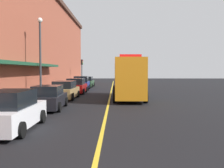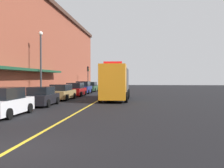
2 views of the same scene
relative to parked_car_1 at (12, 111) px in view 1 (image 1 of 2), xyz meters
The scene contains 14 objects.
ground_plane 18.22m from the parked_car_1, 77.64° to the left, with size 112.00×112.00×0.00m, color black.
sidewalk_left 17.95m from the parked_car_1, 97.38° to the left, with size 2.40×70.00×0.15m, color #9E9B93.
lane_center_stripe 18.22m from the parked_car_1, 77.64° to the left, with size 0.16×70.00×0.01m, color gold.
parked_car_1 is the anchor object (origin of this frame).
parked_car_2 6.10m from the parked_car_1, 89.84° to the left, with size 2.16×4.49×1.58m.
parked_car_3 12.46m from the parked_car_1, 90.58° to the left, with size 2.14×4.90×1.63m.
parked_car_4 18.13m from the parked_car_1, 89.88° to the left, with size 2.18×4.36×1.69m.
parked_car_5 23.82m from the parked_car_1, 90.29° to the left, with size 2.24×4.70×1.81m.
parked_car_6 29.87m from the parked_car_1, 90.04° to the left, with size 2.07×4.79×1.63m.
utility_truck 13.97m from the parked_car_1, 66.40° to the left, with size 2.78×9.39×3.81m.
parking_meter_0 17.69m from the parked_car_1, 94.71° to the left, with size 0.14×0.18×1.33m.
parking_meter_2 26.85m from the parked_car_1, 93.10° to the left, with size 0.14×0.18×1.33m.
street_lamp_left 12.25m from the parked_car_1, 100.10° to the left, with size 0.44×0.44×6.94m.
traffic_light_near 34.33m from the parked_car_1, 92.33° to the left, with size 0.38×0.36×4.30m.
Camera 1 is at (0.57, -3.93, 2.57)m, focal length 42.23 mm.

